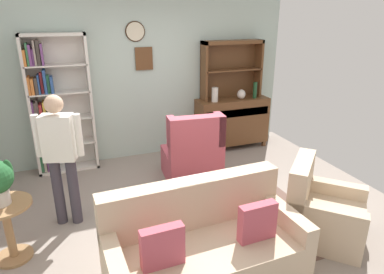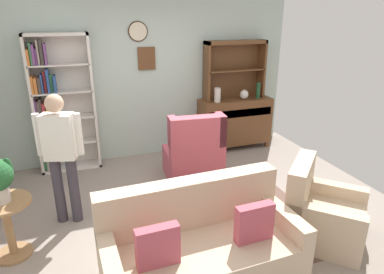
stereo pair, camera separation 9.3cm
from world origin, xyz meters
name	(u,v)px [view 2 (the right image)]	position (x,y,z in m)	size (l,w,h in m)	color
ground_plane	(190,215)	(0.00, 0.00, -0.01)	(5.40, 4.60, 0.02)	gray
wall_back	(148,74)	(0.00, 2.13, 1.40)	(5.00, 0.09, 2.80)	#ADC1B7
area_rug	(214,224)	(0.20, -0.30, 0.00)	(2.46, 1.91, 0.01)	brown
bookshelf	(58,105)	(-1.44, 1.94, 1.05)	(0.90, 0.30, 2.10)	silver
sideboard	(235,121)	(1.51, 1.86, 0.51)	(1.30, 0.45, 0.92)	brown
sideboard_hutch	(234,62)	(1.51, 1.97, 1.56)	(1.10, 0.26, 1.00)	brown
vase_tall	(217,95)	(1.12, 1.78, 1.04)	(0.11, 0.11, 0.25)	beige
vase_round	(244,94)	(1.64, 1.79, 1.01)	(0.15, 0.15, 0.17)	beige
bottle_wine	(258,90)	(1.90, 1.77, 1.06)	(0.07, 0.07, 0.29)	#194223
couch_floral	(200,249)	(-0.25, -1.03, 0.31)	(1.83, 0.91, 0.90)	#C6AD8E
armchair_floral	(321,215)	(1.21, -0.92, 0.29)	(1.08, 1.08, 0.88)	#C6AD8E
wingback_chair	(194,156)	(0.37, 0.87, 0.38)	(0.85, 0.87, 1.05)	#B74C5B
plant_stand	(8,223)	(-1.97, -0.10, 0.39)	(0.52, 0.52, 0.63)	#997047
person_reading	(61,151)	(-1.41, 0.37, 0.91)	(0.52, 0.29, 1.56)	#38333D
coffee_table	(172,197)	(-0.25, -0.09, 0.35)	(0.80, 0.50, 0.42)	brown
book_stack	(173,185)	(-0.21, -0.03, 0.46)	(0.17, 0.16, 0.08)	#CC7233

